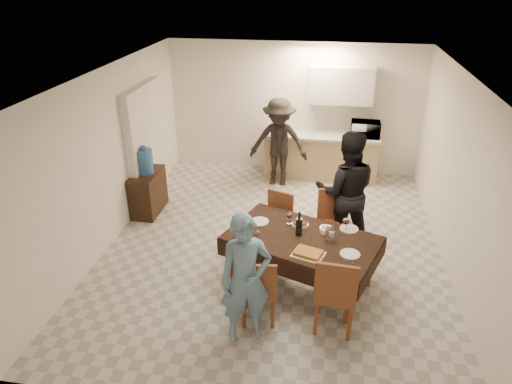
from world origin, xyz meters
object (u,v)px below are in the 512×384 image
water_jug (145,161)px  person_near (246,279)px  console (148,192)px  microwave (366,129)px  person_far (346,192)px  water_pitcher (330,235)px  wine_bottle (299,224)px  person_kitchen (279,143)px  dining_table (302,239)px  savoury_tart (308,253)px

water_jug → person_near: person_near is taller
console → microwave: 4.24m
water_jug → person_far: size_ratio=0.23×
console → water_pitcher: water_pitcher is taller
wine_bottle → person_kitchen: bearing=101.4°
wine_bottle → person_near: size_ratio=0.22×
water_pitcher → person_far: (0.20, 1.10, 0.09)m
console → microwave: microwave is taller
water_jug → wine_bottle: size_ratio=1.22×
dining_table → wine_bottle: bearing=155.7°
water_jug → wine_bottle: water_jug is taller
person_kitchen → water_pitcher: bearing=-72.1°
water_pitcher → person_near: size_ratio=0.12×
console → person_near: (2.20, -2.67, 0.42)m
savoury_tart → microwave: bearing=77.8°
dining_table → water_jug: (-2.75, 1.62, 0.24)m
water_pitcher → person_far: 1.12m
wine_bottle → savoury_tart: size_ratio=0.91×
dining_table → microwave: microwave is taller
wine_bottle → water_pitcher: 0.42m
savoury_tart → person_far: 1.51m
console → person_far: person_far is taller
water_jug → microwave: bearing=27.7°
wine_bottle → person_far: person_far is taller
person_near → person_far: 2.37m
console → wine_bottle: 3.17m
wine_bottle → savoury_tart: 0.48m
dining_table → console: (-2.75, 1.62, -0.34)m
console → water_jug: water_jug is taller
console → microwave: (3.70, 1.94, 0.69)m
water_jug → water_pitcher: 3.52m
dining_table → person_near: size_ratio=1.36×
water_jug → water_pitcher: size_ratio=2.20×
microwave → wine_bottle: bearing=74.1°
savoury_tart → microwave: (0.85, 3.94, 0.30)m
dining_table → savoury_tart: (0.10, -0.38, 0.06)m
dining_table → person_near: person_near is taller
wine_bottle → person_far: size_ratio=0.19×
water_jug → person_kitchen: bearing=35.7°
person_near → savoury_tart: bearing=25.4°
person_kitchen → person_near: bearing=-88.4°
water_pitcher → savoury_tart: water_pitcher is taller
dining_table → water_jug: size_ratio=5.17×
water_pitcher → console: bearing=151.7°
console → person_near: bearing=-50.5°
wine_bottle → savoury_tart: (0.15, -0.43, -0.15)m
wine_bottle → water_pitcher: bearing=-14.0°
dining_table → person_far: size_ratio=1.17×
person_near → dining_table: bearing=41.9°
person_far → person_kitchen: person_far is taller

